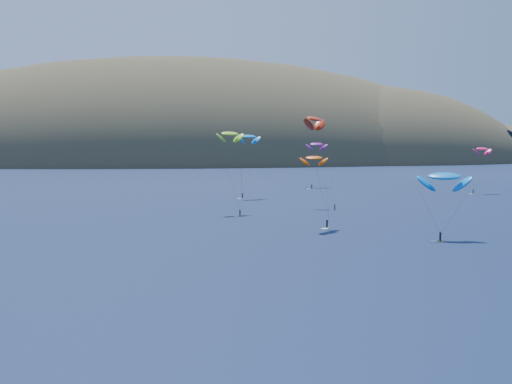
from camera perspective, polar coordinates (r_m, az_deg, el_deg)
name	(u,v)px	position (r m, az deg, el deg)	size (l,w,h in m)	color
ground	(296,319)	(85.84, 3.20, -10.14)	(2800.00, 2800.00, 0.00)	black
island	(200,173)	(646.77, -4.47, 1.51)	(730.00, 300.00, 210.00)	#3D3526
kitesurfer_3	(230,134)	(203.58, -2.11, 4.68)	(9.14, 14.14, 24.94)	#95CA16
kitesurfer_4	(249,137)	(254.09, -0.59, 4.46)	(10.04, 7.45, 24.45)	#95CA16
kitesurfer_5	(444,176)	(156.54, 14.83, 1.23)	(11.79, 9.28, 16.32)	#95CA16
kitesurfer_6	(317,144)	(220.06, 4.87, 3.82)	(7.31, 11.00, 21.25)	#95CA16
kitesurfer_8	(482,149)	(288.56, 17.65, 3.31)	(10.20, 6.31, 19.50)	#95CA16
kitesurfer_9	(314,119)	(172.41, 4.68, 5.83)	(9.00, 9.98, 28.55)	#95CA16
kitesurfer_11	(314,158)	(308.90, 4.65, 2.74)	(12.29, 14.21, 15.94)	#95CA16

